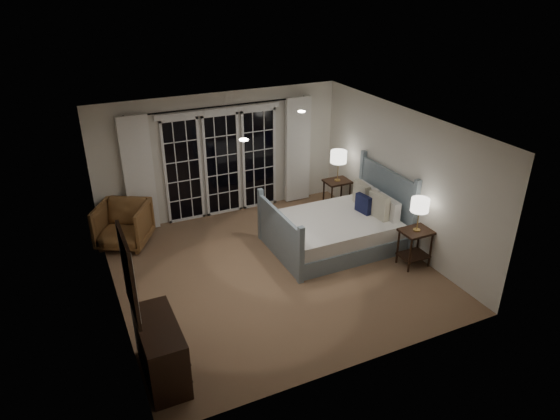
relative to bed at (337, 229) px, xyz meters
name	(u,v)px	position (x,y,z in m)	size (l,w,h in m)	color
floor	(273,270)	(-1.42, -0.29, -0.33)	(5.00, 5.00, 0.00)	#856248
ceiling	(272,126)	(-1.42, -0.29, 2.17)	(5.00, 5.00, 0.00)	silver
wall_left	(109,235)	(-3.92, -0.29, 0.92)	(0.02, 5.00, 2.50)	silver
wall_right	(401,178)	(1.08, -0.29, 0.92)	(0.02, 5.00, 2.50)	silver
wall_back	(221,155)	(-1.42, 2.21, 0.92)	(5.00, 0.02, 2.50)	silver
wall_front	(360,285)	(-1.42, -2.79, 0.92)	(5.00, 0.02, 2.50)	silver
french_doors	(222,163)	(-1.42, 2.17, 0.76)	(2.50, 0.04, 2.20)	black
curtain_rod	(220,106)	(-1.42, 2.11, 1.92)	(0.03, 0.03, 3.50)	black
curtain_left	(139,175)	(-3.07, 2.09, 0.82)	(0.55, 0.10, 2.25)	white
curtain_right	(298,150)	(0.23, 2.09, 0.82)	(0.55, 0.10, 2.25)	white
downlight_a	(302,112)	(-0.62, 0.31, 2.16)	(0.12, 0.12, 0.01)	white
downlight_b	(244,140)	(-2.02, -0.69, 2.16)	(0.12, 0.12, 0.01)	white
bed	(337,229)	(0.00, 0.00, 0.00)	(2.25, 1.62, 1.31)	gray
nightstand_left	(415,242)	(0.84, -1.14, 0.11)	(0.51, 0.41, 0.66)	black
nightstand_right	(337,191)	(0.76, 1.29, 0.11)	(0.51, 0.41, 0.67)	black
lamp_left	(420,205)	(0.84, -1.14, 0.79)	(0.30, 0.30, 0.58)	#B28E47
lamp_right	(339,157)	(0.76, 1.29, 0.85)	(0.33, 0.33, 0.64)	#B28E47
armchair	(123,225)	(-3.52, 1.66, 0.07)	(0.87, 0.89, 0.81)	brown
dresser	(161,350)	(-3.65, -1.91, 0.06)	(0.47, 1.10, 0.78)	black
mirror	(129,275)	(-3.88, -1.91, 1.22)	(0.05, 0.85, 1.00)	black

